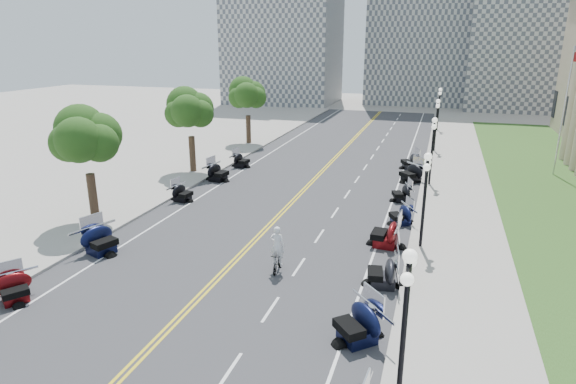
% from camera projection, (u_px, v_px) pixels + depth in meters
% --- Properties ---
extents(ground, '(160.00, 160.00, 0.00)m').
position_uv_depth(ground, '(237.00, 258.00, 23.91)').
color(ground, gray).
extents(road, '(16.00, 90.00, 0.01)m').
position_uv_depth(road, '(296.00, 198.00, 32.99)').
color(road, '#333335').
rests_on(road, ground).
extents(centerline_yellow_a, '(0.12, 90.00, 0.00)m').
position_uv_depth(centerline_yellow_a, '(294.00, 198.00, 33.03)').
color(centerline_yellow_a, yellow).
rests_on(centerline_yellow_a, road).
extents(centerline_yellow_b, '(0.12, 90.00, 0.00)m').
position_uv_depth(centerline_yellow_b, '(297.00, 198.00, 32.96)').
color(centerline_yellow_b, yellow).
rests_on(centerline_yellow_b, road).
extents(edge_line_north, '(0.12, 90.00, 0.00)m').
position_uv_depth(edge_line_north, '(390.00, 208.00, 31.13)').
color(edge_line_north, white).
rests_on(edge_line_north, road).
extents(edge_line_south, '(0.12, 90.00, 0.00)m').
position_uv_depth(edge_line_south, '(211.00, 190.00, 34.85)').
color(edge_line_south, white).
rests_on(edge_line_south, road).
extents(lane_dash_4, '(0.12, 2.00, 0.00)m').
position_uv_depth(lane_dash_4, '(229.00, 371.00, 15.71)').
color(lane_dash_4, white).
rests_on(lane_dash_4, road).
extents(lane_dash_5, '(0.12, 2.00, 0.00)m').
position_uv_depth(lane_dash_5, '(271.00, 309.00, 19.34)').
color(lane_dash_5, white).
rests_on(lane_dash_5, road).
extents(lane_dash_6, '(0.12, 2.00, 0.00)m').
position_uv_depth(lane_dash_6, '(299.00, 267.00, 22.97)').
color(lane_dash_6, white).
rests_on(lane_dash_6, road).
extents(lane_dash_7, '(0.12, 2.00, 0.00)m').
position_uv_depth(lane_dash_7, '(319.00, 236.00, 26.61)').
color(lane_dash_7, white).
rests_on(lane_dash_7, road).
extents(lane_dash_8, '(0.12, 2.00, 0.00)m').
position_uv_depth(lane_dash_8, '(335.00, 213.00, 30.24)').
color(lane_dash_8, white).
rests_on(lane_dash_8, road).
extents(lane_dash_9, '(0.12, 2.00, 0.00)m').
position_uv_depth(lane_dash_9, '(347.00, 194.00, 33.88)').
color(lane_dash_9, white).
rests_on(lane_dash_9, road).
extents(lane_dash_10, '(0.12, 2.00, 0.00)m').
position_uv_depth(lane_dash_10, '(357.00, 179.00, 37.51)').
color(lane_dash_10, white).
rests_on(lane_dash_10, road).
extents(lane_dash_11, '(0.12, 2.00, 0.00)m').
position_uv_depth(lane_dash_11, '(365.00, 167.00, 41.14)').
color(lane_dash_11, white).
rests_on(lane_dash_11, road).
extents(lane_dash_12, '(0.12, 2.00, 0.00)m').
position_uv_depth(lane_dash_12, '(372.00, 157.00, 44.78)').
color(lane_dash_12, white).
rests_on(lane_dash_12, road).
extents(lane_dash_13, '(0.12, 2.00, 0.00)m').
position_uv_depth(lane_dash_13, '(378.00, 148.00, 48.41)').
color(lane_dash_13, white).
rests_on(lane_dash_13, road).
extents(lane_dash_14, '(0.12, 2.00, 0.00)m').
position_uv_depth(lane_dash_14, '(383.00, 141.00, 52.05)').
color(lane_dash_14, white).
rests_on(lane_dash_14, road).
extents(lane_dash_15, '(0.12, 2.00, 0.00)m').
position_uv_depth(lane_dash_15, '(387.00, 134.00, 55.68)').
color(lane_dash_15, white).
rests_on(lane_dash_15, road).
extents(lane_dash_16, '(0.12, 2.00, 0.00)m').
position_uv_depth(lane_dash_16, '(391.00, 129.00, 59.31)').
color(lane_dash_16, white).
rests_on(lane_dash_16, road).
extents(lane_dash_17, '(0.12, 2.00, 0.00)m').
position_uv_depth(lane_dash_17, '(394.00, 123.00, 62.95)').
color(lane_dash_17, white).
rests_on(lane_dash_17, road).
extents(lane_dash_18, '(0.12, 2.00, 0.00)m').
position_uv_depth(lane_dash_18, '(397.00, 119.00, 66.58)').
color(lane_dash_18, white).
rests_on(lane_dash_18, road).
extents(lane_dash_19, '(0.12, 2.00, 0.00)m').
position_uv_depth(lane_dash_19, '(400.00, 115.00, 70.22)').
color(lane_dash_19, white).
rests_on(lane_dash_19, road).
extents(sidewalk_north, '(5.00, 90.00, 0.15)m').
position_uv_depth(sidewalk_north, '(457.00, 213.00, 29.91)').
color(sidewalk_north, '#9E9991').
rests_on(sidewalk_north, ground).
extents(sidewalk_south, '(5.00, 90.00, 0.15)m').
position_uv_depth(sidewalk_south, '(162.00, 184.00, 36.03)').
color(sidewalk_south, '#9E9991').
rests_on(sidewalk_south, ground).
extents(lawn, '(9.00, 60.00, 0.10)m').
position_uv_depth(lawn, '(556.00, 188.00, 35.15)').
color(lawn, '#356023').
rests_on(lawn, ground).
extents(distant_block_a, '(18.00, 14.00, 26.00)m').
position_uv_depth(distant_block_a, '(284.00, 25.00, 81.58)').
color(distant_block_a, gray).
rests_on(distant_block_a, ground).
extents(distant_block_b, '(16.00, 12.00, 30.00)m').
position_uv_depth(distant_block_b, '(420.00, 12.00, 80.02)').
color(distant_block_b, gray).
rests_on(distant_block_b, ground).
extents(distant_block_c, '(20.00, 14.00, 22.00)m').
position_uv_depth(distant_block_c, '(539.00, 36.00, 73.26)').
color(distant_block_c, gray).
rests_on(distant_block_c, ground).
extents(street_lamp_1, '(0.50, 1.20, 4.90)m').
position_uv_depth(street_lamp_1, '(404.00, 332.00, 13.36)').
color(street_lamp_1, black).
rests_on(street_lamp_1, sidewalk_north).
extents(street_lamp_2, '(0.50, 1.20, 4.90)m').
position_uv_depth(street_lamp_2, '(424.00, 201.00, 24.26)').
color(street_lamp_2, black).
rests_on(street_lamp_2, sidewalk_north).
extents(street_lamp_3, '(0.50, 1.20, 4.90)m').
position_uv_depth(street_lamp_3, '(432.00, 152.00, 35.16)').
color(street_lamp_3, black).
rests_on(street_lamp_3, sidewalk_north).
extents(street_lamp_4, '(0.50, 1.20, 4.90)m').
position_uv_depth(street_lamp_4, '(436.00, 125.00, 46.06)').
color(street_lamp_4, black).
rests_on(street_lamp_4, sidewalk_north).
extents(street_lamp_5, '(0.50, 1.20, 4.90)m').
position_uv_depth(street_lamp_5, '(439.00, 109.00, 56.97)').
color(street_lamp_5, black).
rests_on(street_lamp_5, sidewalk_north).
extents(flagpole, '(1.10, 0.20, 10.00)m').
position_uv_depth(flagpole, '(564.00, 113.00, 37.16)').
color(flagpole, silver).
rests_on(flagpole, ground).
extents(tree_2, '(4.80, 4.80, 9.20)m').
position_uv_depth(tree_2, '(86.00, 144.00, 27.21)').
color(tree_2, '#235619').
rests_on(tree_2, sidewalk_south).
extents(tree_3, '(4.80, 4.80, 9.20)m').
position_uv_depth(tree_3, '(190.00, 115.00, 38.12)').
color(tree_3, '#235619').
rests_on(tree_3, sidewalk_south).
extents(tree_4, '(4.80, 4.80, 9.20)m').
position_uv_depth(tree_4, '(248.00, 98.00, 49.02)').
color(tree_4, '#235619').
rests_on(tree_4, sidewalk_south).
extents(motorcycle_n_4, '(3.13, 3.13, 1.55)m').
position_uv_depth(motorcycle_n_4, '(358.00, 322.00, 17.10)').
color(motorcycle_n_4, black).
rests_on(motorcycle_n_4, road).
extents(motorcycle_n_5, '(2.36, 2.36, 1.43)m').
position_uv_depth(motorcycle_n_5, '(383.00, 271.00, 21.00)').
color(motorcycle_n_5, black).
rests_on(motorcycle_n_5, road).
extents(motorcycle_n_6, '(2.38, 2.38, 1.57)m').
position_uv_depth(motorcycle_n_6, '(386.00, 232.00, 25.09)').
color(motorcycle_n_6, '#590A0C').
rests_on(motorcycle_n_6, road).
extents(motorcycle_n_7, '(2.50, 2.50, 1.28)m').
position_uv_depth(motorcycle_n_7, '(401.00, 214.00, 28.19)').
color(motorcycle_n_7, black).
rests_on(motorcycle_n_7, road).
extents(motorcycle_n_8, '(2.33, 2.33, 1.27)m').
position_uv_depth(motorcycle_n_8, '(402.00, 192.00, 32.21)').
color(motorcycle_n_8, black).
rests_on(motorcycle_n_8, road).
extents(motorcycle_n_9, '(3.11, 3.11, 1.54)m').
position_uv_depth(motorcycle_n_9, '(411.00, 172.00, 36.63)').
color(motorcycle_n_9, black).
rests_on(motorcycle_n_9, road).
extents(motorcycle_n_10, '(2.68, 2.68, 1.42)m').
position_uv_depth(motorcycle_n_10, '(410.00, 160.00, 40.51)').
color(motorcycle_n_10, black).
rests_on(motorcycle_n_10, road).
extents(motorcycle_s_4, '(2.60, 2.60, 1.31)m').
position_uv_depth(motorcycle_s_4, '(13.00, 287.00, 19.78)').
color(motorcycle_s_4, '#590A0C').
rests_on(motorcycle_s_4, road).
extents(motorcycle_s_5, '(2.85, 2.85, 1.56)m').
position_uv_depth(motorcycle_s_5, '(100.00, 239.00, 24.28)').
color(motorcycle_s_5, black).
rests_on(motorcycle_s_5, road).
extents(motorcycle_s_7, '(1.98, 1.98, 1.26)m').
position_uv_depth(motorcycle_s_7, '(182.00, 192.00, 32.29)').
color(motorcycle_s_7, black).
rests_on(motorcycle_s_7, road).
extents(motorcycle_s_8, '(2.44, 2.44, 1.50)m').
position_uv_depth(motorcycle_s_8, '(218.00, 171.00, 36.93)').
color(motorcycle_s_8, black).
rests_on(motorcycle_s_8, road).
extents(motorcycle_s_9, '(2.05, 2.05, 1.31)m').
position_uv_depth(motorcycle_s_9, '(241.00, 160.00, 41.00)').
color(motorcycle_s_9, black).
rests_on(motorcycle_s_9, road).
extents(bicycle, '(0.60, 1.62, 0.95)m').
position_uv_depth(bicycle, '(277.00, 262.00, 22.44)').
color(bicycle, '#A51414').
rests_on(bicycle, road).
extents(cyclist_rider, '(0.69, 0.46, 1.90)m').
position_uv_depth(cyclist_rider, '(277.00, 233.00, 22.01)').
color(cyclist_rider, silver).
rests_on(cyclist_rider, bicycle).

